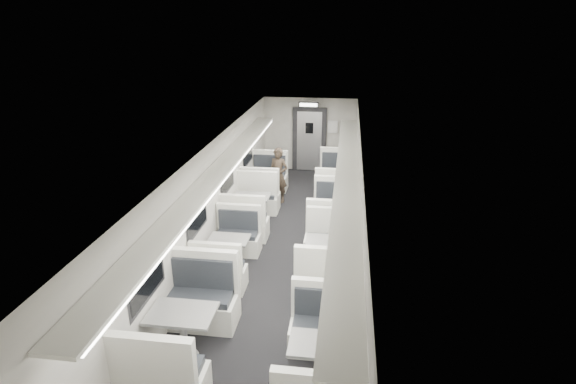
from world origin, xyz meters
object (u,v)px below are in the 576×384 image
(booth_left_b, at_px, (252,209))
(booth_right_c, at_px, (330,260))
(booth_right_d, at_px, (320,364))
(booth_right_a, at_px, (337,184))
(booth_left_a, at_px, (264,186))
(passenger, at_px, (278,175))
(exit_sign, at_px, (309,105))
(booth_left_c, at_px, (229,253))
(vestibule_door, at_px, (309,140))
(booth_left_d, at_px, (184,335))
(booth_right_b, at_px, (333,221))

(booth_left_b, distance_m, booth_right_c, 3.03)
(booth_right_d, bearing_deg, booth_right_a, 90.00)
(booth_left_a, height_order, passenger, passenger)
(booth_left_b, height_order, booth_right_c, booth_right_c)
(booth_right_c, height_order, passenger, passenger)
(booth_right_a, xyz_separation_m, exit_sign, (-1.00, 1.89, 1.88))
(booth_left_c, relative_size, booth_right_c, 0.85)
(booth_right_a, xyz_separation_m, booth_right_d, (0.00, -7.09, -0.03))
(booth_right_d, bearing_deg, exit_sign, 96.36)
(passenger, height_order, vestibule_door, vestibule_door)
(booth_left_b, bearing_deg, booth_right_a, 45.35)
(booth_left_b, bearing_deg, booth_left_a, 90.00)
(booth_left_a, bearing_deg, booth_right_c, -62.93)
(exit_sign, bearing_deg, booth_right_d, -83.64)
(booth_left_a, relative_size, booth_left_d, 0.92)
(booth_left_a, distance_m, booth_left_b, 1.64)
(booth_left_a, height_order, booth_left_d, booth_left_d)
(booth_right_a, distance_m, booth_right_d, 7.09)
(booth_left_c, bearing_deg, exit_sign, 80.69)
(booth_left_d, relative_size, booth_right_b, 1.09)
(booth_right_a, relative_size, passenger, 1.45)
(booth_left_d, bearing_deg, booth_left_a, 90.00)
(booth_left_d, bearing_deg, vestibule_door, 83.79)
(vestibule_door, bearing_deg, booth_right_c, -81.49)
(booth_left_b, height_order, booth_left_d, booth_left_d)
(booth_left_a, xyz_separation_m, passenger, (0.42, -0.11, 0.38))
(vestibule_door, bearing_deg, booth_left_a, -109.87)
(booth_left_a, height_order, booth_right_b, booth_left_a)
(booth_right_b, xyz_separation_m, exit_sign, (-1.00, 4.37, 1.90))
(vestibule_door, xyz_separation_m, exit_sign, (0.00, -0.49, 1.24))
(booth_left_a, relative_size, booth_right_a, 0.97)
(booth_left_d, distance_m, booth_right_c, 3.21)
(booth_left_b, xyz_separation_m, booth_right_b, (2.00, -0.46, 0.00))
(booth_right_c, relative_size, exit_sign, 3.67)
(booth_left_b, bearing_deg, vestibule_door, 77.21)
(booth_left_c, distance_m, passenger, 3.76)
(booth_right_d, xyz_separation_m, passenger, (-1.58, 6.59, 0.40))
(booth_left_a, distance_m, booth_right_b, 2.90)
(booth_right_b, distance_m, exit_sign, 4.87)
(booth_left_d, xyz_separation_m, booth_right_b, (2.00, 4.32, -0.03))
(booth_right_c, bearing_deg, booth_left_a, 117.07)
(booth_left_b, relative_size, booth_left_d, 0.91)
(booth_right_a, bearing_deg, booth_left_d, -106.37)
(booth_right_a, distance_m, passenger, 1.70)
(booth_right_a, bearing_deg, booth_right_b, -90.00)
(vestibule_door, bearing_deg, booth_right_d, -83.97)
(booth_left_a, relative_size, booth_left_b, 1.02)
(booth_right_b, height_order, booth_right_c, booth_right_c)
(booth_left_d, distance_m, passenger, 6.33)
(booth_left_a, relative_size, booth_left_c, 1.11)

